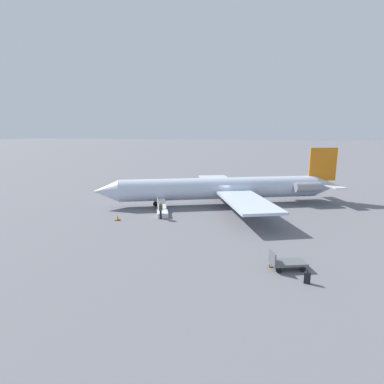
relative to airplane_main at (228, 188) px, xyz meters
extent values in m
plane|color=slate|center=(0.85, 0.37, -1.99)|extent=(600.00, 600.00, 0.00)
cylinder|color=silver|center=(0.85, 0.37, -0.02)|extent=(22.76, 11.93, 2.54)
cone|color=silver|center=(12.99, 5.74, -0.02)|extent=(3.56, 3.41, 2.49)
cone|color=silver|center=(-11.53, -5.10, -0.02)|extent=(4.03, 3.61, 2.49)
cube|color=orange|center=(-10.93, -4.83, 2.64)|extent=(3.34, 1.62, 4.06)
cube|color=silver|center=(-11.25, -4.97, 0.23)|extent=(4.27, 7.12, 0.13)
cube|color=silver|center=(-2.77, 5.62, -0.21)|extent=(7.75, 10.77, 0.25)
cube|color=silver|center=(2.29, -5.83, -0.21)|extent=(7.75, 10.77, 0.25)
cylinder|color=gray|center=(-9.07, -2.06, 0.17)|extent=(3.25, 2.28, 1.14)
cylinder|color=gray|center=(-7.63, -5.32, 0.17)|extent=(3.25, 2.28, 1.14)
cylinder|color=black|center=(7.91, 3.50, -1.68)|extent=(0.64, 0.40, 0.63)
cylinder|color=gray|center=(7.91, 3.50, -1.27)|extent=(0.11, 0.11, 0.20)
cylinder|color=black|center=(-1.79, 0.46, -1.68)|extent=(0.64, 0.40, 0.63)
cylinder|color=gray|center=(-1.79, 0.46, -1.27)|extent=(0.11, 0.11, 0.20)
cylinder|color=black|center=(-0.87, -1.63, -1.68)|extent=(0.64, 0.40, 0.63)
cylinder|color=gray|center=(-0.87, -1.63, -1.27)|extent=(0.11, 0.11, 0.20)
cube|color=silver|center=(5.66, 7.12, -1.74)|extent=(1.73, 2.09, 0.50)
cube|color=silver|center=(6.47, 5.29, -1.17)|extent=(1.73, 2.41, 0.76)
cube|color=silver|center=(6.88, 5.47, -0.67)|extent=(0.95, 2.05, 0.70)
cube|color=#23232D|center=(5.52, 7.99, -1.57)|extent=(0.30, 0.34, 0.85)
cylinder|color=brown|center=(5.52, 7.99, -0.82)|extent=(0.36, 0.36, 0.65)
sphere|color=tan|center=(5.52, 7.99, -0.37)|extent=(0.24, 0.24, 0.24)
cube|color=#23472D|center=(5.41, 8.23, -0.79)|extent=(0.33, 0.28, 0.44)
cube|color=#595B60|center=(-6.44, 16.35, -1.55)|extent=(2.45, 1.82, 0.16)
cube|color=#595B60|center=(-5.46, 16.72, -1.12)|extent=(0.47, 1.06, 0.70)
cylinder|color=black|center=(-5.88, 17.03, -1.81)|extent=(0.38, 0.24, 0.36)
cylinder|color=black|center=(-5.57, 16.21, -1.81)|extent=(0.38, 0.24, 0.36)
cylinder|color=black|center=(-7.32, 16.48, -1.81)|extent=(0.38, 0.24, 0.36)
cylinder|color=black|center=(-7.00, 15.66, -1.81)|extent=(0.38, 0.24, 0.36)
cube|color=black|center=(-7.45, 17.94, -1.67)|extent=(0.38, 0.26, 0.64)
cube|color=black|center=(-7.45, 17.94, -1.23)|extent=(0.05, 0.12, 0.24)
cube|color=black|center=(9.39, 9.69, -1.98)|extent=(0.46, 0.46, 0.03)
cone|color=orange|center=(9.39, 9.69, -1.74)|extent=(0.35, 0.35, 0.51)
cube|color=black|center=(-5.50, 16.22, -1.98)|extent=(0.41, 0.41, 0.03)
cone|color=orange|center=(-5.50, 16.22, -1.77)|extent=(0.32, 0.32, 0.45)
camera|label=1|loc=(-5.38, 35.00, 6.57)|focal=28.00mm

